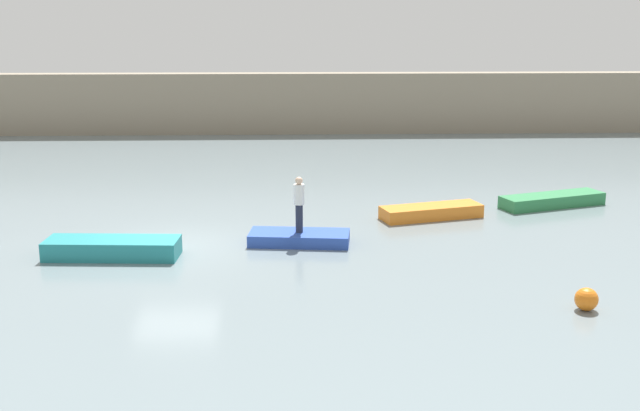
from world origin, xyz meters
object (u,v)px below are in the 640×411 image
Objects in this scene: rowboat_blue at (299,238)px; rowboat_orange at (431,212)px; mooring_buoy at (586,299)px; person_white_shirt at (299,202)px; rowboat_teal at (112,248)px; rowboat_green at (552,200)px.

rowboat_orange is (4.50, 2.89, 0.04)m from rowboat_blue.
person_white_shirt is at bearing 139.60° from mooring_buoy.
rowboat_blue is 5.35m from rowboat_orange.
rowboat_teal reaches higher than rowboat_blue.
mooring_buoy is at bearing -17.36° from rowboat_teal.
rowboat_blue is 10.13m from rowboat_green.
rowboat_teal is 5.46m from rowboat_blue.
rowboat_blue is at bearing -173.60° from rowboat_green.
mooring_buoy is at bearing -40.40° from person_white_shirt.
mooring_buoy reaches higher than rowboat_orange.
rowboat_orange is 8.84m from mooring_buoy.
rowboat_teal is at bearing 159.37° from mooring_buoy.
rowboat_orange is 5.46m from person_white_shirt.
rowboat_orange is at bearing 25.62° from rowboat_teal.
mooring_buoy is (6.68, -5.68, -1.03)m from person_white_shirt.
person_white_shirt is at bearing 96.21° from rowboat_blue.
rowboat_green is 2.30× the size of person_white_shirt.
rowboat_teal is 0.96× the size of rowboat_green.
rowboat_teal is at bearing -173.49° from rowboat_orange.
rowboat_teal is 10.64m from rowboat_orange.
rowboat_orange is at bearing 178.67° from rowboat_green.
rowboat_orange is at bearing 38.87° from rowboat_blue.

